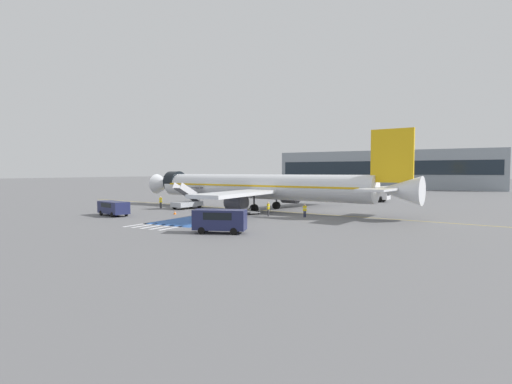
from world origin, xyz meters
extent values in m
plane|color=slate|center=(0.00, 0.00, 0.00)|extent=(600.00, 600.00, 0.00)
cube|color=gold|center=(1.68, -0.75, 0.00)|extent=(78.87, 8.35, 0.01)
cube|color=#2856A8|center=(1.68, -15.98, 0.00)|extent=(6.44, 8.35, 0.01)
cube|color=silver|center=(-1.32, -21.16, 0.00)|extent=(0.44, 3.60, 0.01)
cube|color=silver|center=(-0.12, -21.16, 0.00)|extent=(0.44, 3.60, 0.01)
cube|color=silver|center=(1.08, -21.16, 0.00)|extent=(0.44, 3.60, 0.01)
cube|color=silver|center=(2.28, -21.16, 0.00)|extent=(0.44, 3.60, 0.01)
cube|color=silver|center=(3.48, -21.16, 0.00)|extent=(0.44, 3.60, 0.01)
cylinder|color=silver|center=(1.68, -0.75, 3.43)|extent=(35.45, 7.16, 3.55)
cone|color=silver|center=(-17.80, 1.27, 3.43)|extent=(4.24, 3.86, 3.48)
cone|color=silver|center=(21.87, -2.83, 3.43)|extent=(5.65, 3.94, 3.41)
cylinder|color=black|center=(-15.16, 0.99, 3.87)|extent=(2.49, 3.79, 3.59)
cube|color=#EAB214|center=(1.68, -0.75, 3.61)|extent=(32.65, 6.94, 0.24)
cube|color=silver|center=(4.09, -9.41, 2.90)|extent=(4.84, 16.17, 0.44)
cylinder|color=#38383D|center=(2.70, -7.79, 1.63)|extent=(2.83, 2.29, 2.03)
cube|color=silver|center=(5.81, 7.24, 2.90)|extent=(7.98, 16.58, 0.44)
cylinder|color=#38383D|center=(4.12, 5.94, 1.63)|extent=(2.83, 2.29, 2.03)
cube|color=#EAB214|center=(21.08, -2.75, 7.47)|extent=(4.98, 0.87, 6.31)
cube|color=silver|center=(20.20, -6.05, 3.61)|extent=(3.76, 5.98, 0.24)
cube|color=silver|center=(20.89, 0.66, 3.61)|extent=(3.76, 5.98, 0.24)
cylinder|color=#38383D|center=(-10.60, 0.52, 1.75)|extent=(0.20, 0.20, 2.66)
cylinder|color=black|center=(-10.60, 0.52, 0.42)|extent=(0.86, 0.36, 0.84)
cylinder|color=#38383D|center=(3.06, -3.78, 1.72)|extent=(0.24, 0.24, 2.35)
cylinder|color=black|center=(3.06, -3.78, 0.55)|extent=(1.16, 0.71, 1.10)
cylinder|color=#38383D|center=(3.65, 1.94, 1.72)|extent=(0.24, 0.24, 2.35)
cylinder|color=black|center=(3.65, 1.94, 0.55)|extent=(1.16, 0.71, 1.10)
cube|color=#ADB2BA|center=(-8.42, -4.10, 0.70)|extent=(2.68, 5.00, 0.70)
cylinder|color=black|center=(-9.17, -2.33, 0.35)|extent=(0.29, 0.72, 0.70)
cylinder|color=black|center=(-7.31, -2.53, 0.35)|extent=(0.29, 0.72, 0.70)
cylinder|color=black|center=(-9.52, -5.68, 0.35)|extent=(0.29, 0.72, 0.70)
cylinder|color=black|center=(-7.66, -5.87, 0.35)|extent=(0.29, 0.72, 0.70)
cube|color=#4C4C51|center=(-8.42, -4.10, 2.09)|extent=(1.85, 4.28, 2.23)
cube|color=#4C4C51|center=(-8.18, -1.83, 3.13)|extent=(1.75, 1.26, 0.12)
cube|color=silver|center=(-9.18, -4.02, 2.57)|extent=(0.52, 4.49, 2.93)
cube|color=silver|center=(-7.65, -4.18, 2.57)|extent=(0.52, 4.49, 2.93)
cube|color=#38383D|center=(10.66, 24.32, 0.78)|extent=(8.62, 3.30, 0.60)
cube|color=silver|center=(14.75, 23.92, 1.28)|extent=(2.09, 2.54, 1.60)
cube|color=black|center=(15.68, 23.83, 1.60)|extent=(0.23, 1.99, 0.70)
cylinder|color=#B7BCC4|center=(10.28, 24.36, 2.33)|extent=(6.01, 3.05, 2.51)
cylinder|color=gold|center=(10.28, 24.36, 2.33)|extent=(0.59, 2.58, 2.56)
cylinder|color=black|center=(14.49, 25.14, 0.48)|extent=(0.98, 0.37, 0.96)
cylinder|color=black|center=(14.26, 22.78, 0.48)|extent=(0.98, 0.37, 0.96)
cylinder|color=black|center=(10.30, 25.55, 0.48)|extent=(0.98, 0.37, 0.96)
cylinder|color=black|center=(10.08, 23.18, 0.48)|extent=(0.98, 0.37, 0.96)
cylinder|color=black|center=(7.98, 25.77, 0.48)|extent=(0.98, 0.37, 0.96)
cylinder|color=black|center=(7.75, 23.41, 0.48)|extent=(0.98, 0.37, 0.96)
cube|color=#1E234C|center=(-10.32, -16.36, 1.08)|extent=(5.13, 3.10, 1.51)
cube|color=black|center=(-10.32, -16.36, 1.41)|extent=(3.04, 2.61, 0.54)
cylinder|color=black|center=(-8.65, -15.82, 0.32)|extent=(0.67, 0.35, 0.64)
cylinder|color=black|center=(-9.10, -17.61, 0.32)|extent=(0.67, 0.35, 0.64)
cylinder|color=black|center=(-11.54, -15.10, 0.32)|extent=(0.67, 0.35, 0.64)
cylinder|color=black|center=(-11.98, -16.90, 0.32)|extent=(0.67, 0.35, 0.64)
cube|color=#1E234C|center=(9.55, -21.51, 1.24)|extent=(5.09, 3.30, 1.83)
cube|color=black|center=(9.55, -21.51, 1.64)|extent=(3.08, 2.60, 0.66)
cylinder|color=black|center=(10.66, -20.24, 0.32)|extent=(0.67, 0.41, 0.64)
cylinder|color=black|center=(11.22, -21.78, 0.32)|extent=(0.67, 0.41, 0.64)
cylinder|color=black|center=(7.88, -21.24, 0.32)|extent=(0.67, 0.41, 0.64)
cylinder|color=black|center=(8.44, -22.78, 0.32)|extent=(0.67, 0.41, 0.64)
cube|color=gray|center=(3.74, -5.90, 0.26)|extent=(3.00, 2.64, 0.12)
cylinder|color=black|center=(4.96, -5.89, 0.20)|extent=(0.39, 0.29, 0.40)
cylinder|color=black|center=(4.29, -6.98, 0.20)|extent=(0.39, 0.29, 0.40)
cylinder|color=black|center=(3.18, -4.81, 0.20)|extent=(0.39, 0.29, 0.40)
cylinder|color=black|center=(2.52, -5.90, 0.20)|extent=(0.39, 0.29, 0.40)
cylinder|color=gray|center=(5.12, -5.93, 0.59)|extent=(0.05, 0.05, 0.55)
cylinder|color=gray|center=(4.40, -7.11, 0.59)|extent=(0.05, 0.05, 0.55)
cylinder|color=gray|center=(3.08, -4.68, 0.59)|extent=(0.05, 0.05, 0.55)
cylinder|color=gray|center=(2.36, -5.86, 0.59)|extent=(0.05, 0.05, 0.55)
cylinder|color=#2D2D33|center=(-12.36, -5.46, 0.45)|extent=(0.14, 0.14, 0.89)
cylinder|color=#2D2D33|center=(-12.50, -5.55, 0.45)|extent=(0.14, 0.14, 0.89)
cube|color=yellow|center=(-12.43, -5.51, 1.25)|extent=(0.47, 0.42, 0.71)
cube|color=silver|center=(-12.43, -5.51, 1.25)|extent=(0.49, 0.43, 0.06)
sphere|color=beige|center=(-12.43, -5.51, 1.72)|extent=(0.24, 0.24, 0.24)
cylinder|color=#191E38|center=(11.38, -5.97, 0.39)|extent=(0.14, 0.14, 0.78)
cylinder|color=#191E38|center=(11.52, -5.87, 0.39)|extent=(0.14, 0.14, 0.78)
cube|color=yellow|center=(11.45, -5.92, 1.09)|extent=(0.47, 0.43, 0.62)
cube|color=silver|center=(11.45, -5.92, 1.09)|extent=(0.48, 0.44, 0.06)
sphere|color=beige|center=(11.45, -5.92, 1.51)|extent=(0.21, 0.21, 0.21)
cylinder|color=#2D2D33|center=(7.06, -7.14, 0.44)|extent=(0.14, 0.14, 0.88)
cylinder|color=#2D2D33|center=(7.08, -7.31, 0.44)|extent=(0.14, 0.14, 0.88)
cube|color=yellow|center=(7.07, -7.23, 1.23)|extent=(0.26, 0.44, 0.70)
cube|color=silver|center=(7.07, -7.23, 1.23)|extent=(0.27, 0.45, 0.06)
sphere|color=beige|center=(7.07, -7.23, 1.69)|extent=(0.24, 0.24, 0.24)
cone|color=orange|center=(-4.70, -11.22, 0.23)|extent=(0.42, 0.42, 0.46)
cylinder|color=white|center=(-4.70, -11.22, 0.26)|extent=(0.23, 0.23, 0.06)
cube|color=#89939E|center=(2.32, 85.55, 6.18)|extent=(70.11, 12.00, 12.35)
cube|color=#19232D|center=(2.32, 79.50, 6.79)|extent=(67.30, 0.10, 4.32)
camera|label=1|loc=(30.17, -51.41, 5.63)|focal=28.00mm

